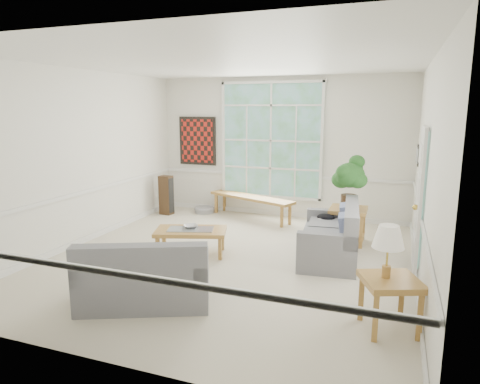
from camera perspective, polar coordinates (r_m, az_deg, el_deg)
name	(u,v)px	position (r m, az deg, el deg)	size (l,w,h in m)	color
floor	(230,259)	(6.84, -1.38, -8.96)	(5.50, 6.00, 0.01)	beige
ceiling	(229,62)	(6.45, -1.51, 16.97)	(5.50, 6.00, 0.02)	white
wall_back	(280,148)	(9.31, 5.38, 5.90)	(5.50, 0.02, 3.00)	white
wall_front	(102,207)	(3.89, -17.90, -1.96)	(5.50, 0.02, 3.00)	white
wall_left	(81,158)	(7.90, -20.38, 4.31)	(0.02, 6.00, 3.00)	white
wall_right	(427,174)	(6.04, 23.62, 2.17)	(0.02, 6.00, 3.00)	white
window_back	(271,141)	(9.32, 4.14, 6.84)	(2.30, 0.08, 2.40)	white
entry_door	(419,199)	(6.71, 22.71, -0.86)	(0.08, 0.90, 2.10)	white
door_sidelight	(421,201)	(6.07, 23.01, -1.11)	(0.08, 0.26, 1.90)	white
wall_art	(197,141)	(9.94, -5.70, 6.79)	(0.90, 0.06, 1.10)	maroon
wall_frame_near	(418,156)	(7.77, 22.65, 4.42)	(0.04, 0.26, 0.32)	black
wall_frame_far	(417,154)	(8.17, 22.55, 4.71)	(0.04, 0.26, 0.32)	black
loveseat_right	(330,231)	(6.89, 11.85, -5.14)	(0.84, 1.63, 0.88)	slate
loveseat_front	(145,270)	(5.38, -12.62, -10.16)	(1.54, 0.80, 0.83)	slate
coffee_table	(191,242)	(7.02, -6.55, -6.63)	(1.13, 0.62, 0.42)	#A77738
pewter_bowl	(191,226)	(7.01, -6.59, -4.57)	(0.28, 0.28, 0.07)	#9C9CA1
window_bench	(251,207)	(9.21, 1.48, -2.07)	(2.06, 0.40, 0.48)	#A77738
end_table	(348,225)	(7.78, 14.15, -4.33)	(0.63, 0.63, 0.63)	#A77738
houseplant	(350,181)	(7.63, 14.40, 1.38)	(0.55, 0.55, 0.94)	#235720
side_table	(389,304)	(4.97, 19.30, -13.93)	(0.57, 0.57, 0.58)	#A77738
table_lamp	(388,252)	(4.77, 19.07, -7.53)	(0.33, 0.33, 0.57)	white
pet_bed	(204,210)	(9.78, -4.78, -2.36)	(0.45, 0.45, 0.13)	gray
floor_speaker	(166,195)	(9.68, -9.81, -0.40)	(0.27, 0.21, 0.87)	#3A2615
cat	(326,217)	(7.43, 11.36, -3.28)	(0.30, 0.21, 0.14)	black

